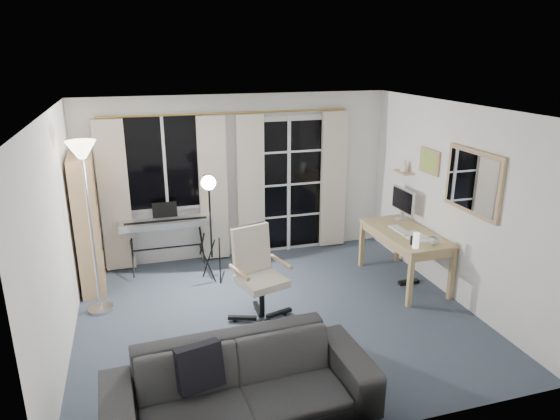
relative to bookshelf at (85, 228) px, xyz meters
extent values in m
cube|color=#333B4A|center=(2.12, -1.42, -0.85)|extent=(4.50, 4.00, 0.02)
cube|color=white|center=(1.07, 0.56, 0.66)|extent=(1.20, 0.06, 1.40)
cube|color=black|center=(1.07, 0.53, 0.66)|extent=(1.10, 0.02, 1.30)
cube|color=white|center=(1.07, 0.52, 0.66)|extent=(0.04, 0.03, 1.30)
cube|color=white|center=(2.87, 0.56, 0.19)|extent=(1.32, 0.06, 2.11)
cube|color=black|center=(2.57, 0.53, 0.19)|extent=(0.55, 0.02, 1.95)
cube|color=black|center=(3.17, 0.53, 0.19)|extent=(0.55, 0.02, 1.95)
cube|color=white|center=(2.87, 0.52, 0.19)|extent=(0.05, 0.04, 2.05)
cube|color=white|center=(2.87, 0.52, -0.29)|extent=(1.15, 0.03, 0.03)
cube|color=white|center=(2.87, 0.52, 0.21)|extent=(1.15, 0.03, 0.03)
cube|color=white|center=(2.87, 0.52, 0.71)|extent=(1.15, 0.03, 0.03)
cylinder|color=gold|center=(1.97, 0.48, 1.31)|extent=(3.50, 0.03, 0.03)
cube|color=#F9ECCC|center=(0.37, 0.46, 0.24)|extent=(0.40, 0.07, 2.10)
cube|color=#F9ECCC|center=(1.72, 0.46, 0.24)|extent=(0.40, 0.07, 2.10)
cube|color=#F9ECCC|center=(2.27, 0.46, 0.24)|extent=(0.40, 0.07, 2.10)
cube|color=#F9ECCC|center=(3.57, 0.46, 0.24)|extent=(0.40, 0.07, 2.10)
cube|color=#A48457|center=(0.05, -0.38, 0.04)|extent=(0.28, 0.04, 1.76)
cube|color=#A48457|center=(0.01, 0.41, 0.04)|extent=(0.28, 0.04, 1.76)
cube|color=#A48457|center=(-0.10, 0.01, 0.04)|extent=(0.07, 0.79, 1.76)
cube|color=#A48457|center=(0.03, 0.02, -0.81)|extent=(0.32, 0.81, 0.02)
cube|color=#A48457|center=(0.03, 0.02, -0.48)|extent=(0.32, 0.81, 0.02)
cube|color=#A48457|center=(0.03, 0.02, -0.15)|extent=(0.32, 0.81, 0.02)
cube|color=#A48457|center=(0.03, 0.02, 0.19)|extent=(0.32, 0.81, 0.02)
cube|color=#A48457|center=(0.03, 0.02, 0.52)|extent=(0.32, 0.81, 0.02)
cube|color=#A48457|center=(0.03, 0.02, 0.90)|extent=(0.32, 0.81, 0.02)
cube|color=#B8B8AD|center=(0.06, -0.31, -0.36)|extent=(0.20, 0.06, 0.23)
cube|color=olive|center=(0.06, -0.22, -0.38)|extent=(0.20, 0.05, 0.18)
cube|color=#323232|center=(0.06, -0.15, -0.37)|extent=(0.20, 0.04, 0.20)
cube|color=olive|center=(0.05, -0.08, -0.34)|extent=(0.20, 0.04, 0.26)
cube|color=#B8B8AD|center=(0.05, -0.01, -0.37)|extent=(0.20, 0.06, 0.20)
cube|color=#C3374D|center=(0.05, 0.07, -0.37)|extent=(0.20, 0.04, 0.21)
cube|color=teal|center=(0.04, 0.13, -0.36)|extent=(0.20, 0.05, 0.21)
cube|color=olive|center=(0.04, 0.21, -0.37)|extent=(0.20, 0.04, 0.20)
cube|color=#C3374D|center=(0.03, 0.27, -0.37)|extent=(0.20, 0.06, 0.21)
cube|color=#323232|center=(0.03, 0.36, -0.36)|extent=(0.20, 0.03, 0.23)
cube|color=teal|center=(0.06, -0.31, -0.02)|extent=(0.20, 0.04, 0.24)
cube|color=#323232|center=(0.06, -0.24, -0.02)|extent=(0.20, 0.06, 0.24)
cube|color=#323232|center=(0.06, -0.16, -0.04)|extent=(0.20, 0.04, 0.20)
cube|color=teal|center=(0.05, -0.09, -0.04)|extent=(0.20, 0.04, 0.19)
cube|color=teal|center=(0.05, -0.03, -0.03)|extent=(0.20, 0.04, 0.21)
cube|color=#323232|center=(0.05, 0.04, -0.02)|extent=(0.20, 0.04, 0.24)
cube|color=#323232|center=(0.04, 0.10, -0.04)|extent=(0.20, 0.05, 0.19)
cube|color=#E1D654|center=(0.04, 0.18, -0.03)|extent=(0.20, 0.05, 0.20)
cube|color=olive|center=(0.04, 0.25, -0.03)|extent=(0.20, 0.04, 0.21)
cube|color=#323232|center=(0.03, 0.31, -0.03)|extent=(0.20, 0.04, 0.21)
cube|color=#C3374D|center=(0.06, -0.31, 0.32)|extent=(0.20, 0.04, 0.25)
cube|color=#323232|center=(0.06, -0.24, 0.29)|extent=(0.20, 0.03, 0.19)
cube|color=#B8B8AD|center=(0.06, -0.18, 0.33)|extent=(0.20, 0.04, 0.26)
cube|color=#B8B8AD|center=(0.05, -0.12, 0.32)|extent=(0.20, 0.04, 0.24)
cube|color=olive|center=(0.05, -0.05, 0.29)|extent=(0.20, 0.04, 0.20)
cube|color=teal|center=(0.05, 0.01, 0.30)|extent=(0.20, 0.05, 0.20)
cylinder|color=#B2B2B7|center=(0.13, -0.66, -0.82)|extent=(0.38, 0.38, 0.03)
cylinder|color=#B2B2B7|center=(0.13, -0.66, 0.14)|extent=(0.04, 0.04, 1.90)
cone|color=#FFE5B2|center=(0.13, -0.66, 1.11)|extent=(0.41, 0.41, 0.20)
cylinder|color=black|center=(0.54, 0.29, -0.50)|extent=(0.03, 0.60, 0.55)
cylinder|color=black|center=(0.54, 0.29, -0.50)|extent=(0.03, 0.60, 0.55)
cylinder|color=black|center=(1.50, 0.28, -0.50)|extent=(0.03, 0.60, 0.55)
cylinder|color=black|center=(1.50, 0.28, -0.50)|extent=(0.03, 0.60, 0.55)
cylinder|color=black|center=(1.02, 0.28, -0.50)|extent=(0.96, 0.03, 0.02)
cube|color=silver|center=(1.02, 0.28, -0.14)|extent=(1.25, 0.33, 0.09)
cube|color=white|center=(1.02, 0.21, -0.10)|extent=(1.15, 0.14, 0.01)
cube|color=black|center=(1.02, 0.25, -0.09)|extent=(1.11, 0.09, 0.01)
cube|color=black|center=(1.02, 0.38, 0.03)|extent=(0.34, 0.07, 0.21)
cylinder|color=black|center=(1.65, -0.27, -0.56)|extent=(0.06, 0.24, 0.61)
cylinder|color=black|center=(1.52, -0.16, -0.56)|extent=(0.19, 0.16, 0.61)
cylinder|color=black|center=(1.49, -0.33, -0.56)|extent=(0.22, 0.10, 0.61)
cylinder|color=black|center=(1.55, -0.25, 0.04)|extent=(0.03, 0.03, 1.06)
cylinder|color=silver|center=(1.55, -0.30, 0.56)|extent=(0.22, 0.14, 0.20)
cylinder|color=white|center=(1.54, -0.36, 0.56)|extent=(0.18, 0.05, 0.17)
cube|color=black|center=(2.14, -1.43, -0.79)|extent=(0.33, 0.14, 0.04)
cylinder|color=black|center=(2.22, -1.41, -0.81)|extent=(0.06, 0.06, 0.05)
cube|color=black|center=(1.93, -1.26, -0.79)|extent=(0.06, 0.33, 0.04)
cylinder|color=black|center=(1.93, -1.18, -0.81)|extent=(0.06, 0.06, 0.05)
cube|color=black|center=(1.71, -1.41, -0.79)|extent=(0.33, 0.16, 0.04)
cylinder|color=black|center=(1.63, -1.39, -0.81)|extent=(0.06, 0.06, 0.05)
cube|color=black|center=(1.78, -1.67, -0.79)|extent=(0.25, 0.29, 0.04)
cylinder|color=black|center=(1.73, -1.74, -0.81)|extent=(0.06, 0.06, 0.05)
cube|color=black|center=(2.05, -1.68, -0.79)|extent=(0.23, 0.30, 0.04)
cylinder|color=black|center=(2.09, -1.75, -0.81)|extent=(0.06, 0.06, 0.05)
cylinder|color=black|center=(1.92, -1.49, -0.55)|extent=(0.08, 0.08, 0.42)
cube|color=beige|center=(1.92, -1.49, -0.32)|extent=(0.59, 0.59, 0.08)
cube|color=beige|center=(1.86, -1.27, -0.01)|extent=(0.47, 0.25, 0.54)
cube|color=black|center=(1.85, -1.23, 0.02)|extent=(0.45, 0.22, 0.50)
cylinder|color=#A48457|center=(1.65, -1.55, -0.15)|extent=(0.16, 0.41, 0.05)
cylinder|color=#A48457|center=(2.17, -1.40, -0.15)|extent=(0.16, 0.41, 0.05)
cube|color=tan|center=(4.00, -1.00, -0.14)|extent=(0.71, 1.35, 0.04)
cube|color=tan|center=(4.00, -1.00, -0.21)|extent=(0.67, 1.31, 0.10)
cube|color=tan|center=(3.73, -1.63, -0.50)|extent=(0.06, 0.06, 0.68)
cube|color=tan|center=(4.31, -1.61, -0.50)|extent=(0.06, 0.06, 0.68)
cube|color=tan|center=(3.69, -0.38, -0.50)|extent=(0.06, 0.06, 0.68)
cube|color=tan|center=(4.28, -0.36, -0.50)|extent=(0.06, 0.06, 0.68)
cube|color=silver|center=(4.20, -0.55, -0.12)|extent=(0.17, 0.12, 0.01)
cube|color=silver|center=(4.20, -0.55, 0.01)|extent=(0.04, 0.03, 0.21)
cube|color=silver|center=(4.20, -0.55, 0.16)|extent=(0.05, 0.51, 0.32)
cube|color=black|center=(4.18, -0.55, 0.16)|extent=(0.02, 0.48, 0.29)
cube|color=white|center=(3.95, -0.95, -0.11)|extent=(0.15, 0.40, 0.02)
cube|color=white|center=(3.91, -1.24, -0.11)|extent=(0.06, 0.10, 0.02)
cube|color=white|center=(4.05, -1.14, -0.12)|extent=(0.25, 0.32, 0.01)
cube|color=white|center=(4.03, -1.33, -0.12)|extent=(0.21, 0.15, 0.00)
cube|color=black|center=(3.84, -1.43, -0.07)|extent=(0.05, 0.04, 0.11)
cylinder|color=white|center=(3.82, -1.53, -0.03)|extent=(0.08, 0.08, 0.19)
cube|color=black|center=(4.05, -1.09, -0.81)|extent=(0.29, 0.08, 0.05)
imported|color=silver|center=(4.10, -1.50, -0.06)|extent=(0.12, 0.10, 0.12)
cube|color=#A48457|center=(4.35, -1.77, 0.71)|extent=(0.04, 0.94, 0.74)
cube|color=white|center=(4.33, -1.77, 0.71)|extent=(0.01, 0.84, 0.64)
cube|color=#A48457|center=(4.35, -0.87, 0.76)|extent=(0.03, 0.42, 0.32)
cube|color=#578B45|center=(4.34, -0.87, 0.76)|extent=(0.00, 0.36, 0.26)
cube|color=#A48457|center=(4.28, -0.37, 0.51)|extent=(0.16, 0.30, 0.02)
cone|color=beige|center=(4.28, -0.37, 0.60)|extent=(0.12, 0.12, 0.15)
imported|color=#2A2A2C|center=(1.36, -2.97, -0.40)|extent=(2.25, 0.75, 0.87)
cube|color=black|center=(1.03, -2.87, -0.32)|extent=(0.41, 0.28, 0.39)
camera|label=1|loc=(0.67, -6.40, 2.14)|focal=32.00mm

